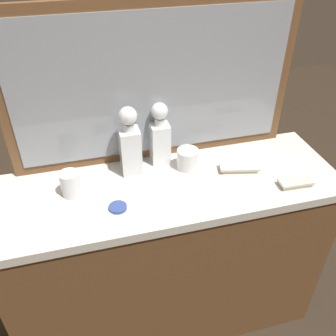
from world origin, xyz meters
The scene contains 10 objects.
ground_plane centered at (0.00, 0.00, 0.00)m, with size 6.00×6.00×0.00m, color #2D2319.
dresser centered at (0.00, 0.00, 0.44)m, with size 1.41×0.47×0.87m.
dresser_mirror centered at (0.00, 0.22, 1.20)m, with size 1.18×0.03×0.65m.
crystal_decanter_rear centered at (-0.12, 0.13, 0.99)m, with size 0.08×0.08×0.29m.
crystal_decanter_far_right centered at (0.01, 0.17, 0.98)m, with size 0.08×0.08×0.27m.
crystal_tumbler_rear centered at (0.11, 0.09, 0.91)m, with size 0.09×0.09×0.09m.
crystal_tumbler_front centered at (-0.37, 0.04, 0.91)m, with size 0.07×0.07×0.10m.
silver_brush_right centered at (0.49, -0.14, 0.88)m, with size 0.14×0.06×0.02m.
silver_brush_far_left centered at (0.31, 0.01, 0.88)m, with size 0.17×0.10×0.02m.
porcelain_dish centered at (-0.21, -0.09, 0.87)m, with size 0.07×0.07×0.01m.
Camera 1 is at (-0.30, -1.10, 1.78)m, focal length 39.24 mm.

